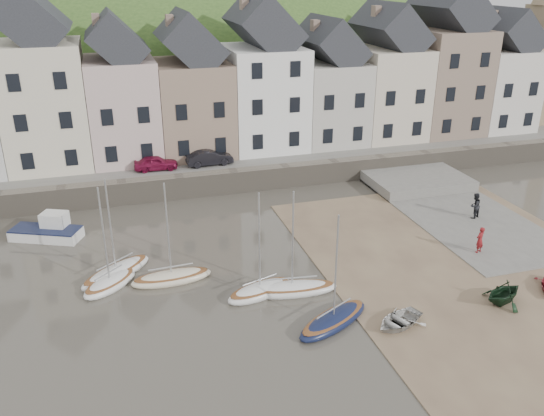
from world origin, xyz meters
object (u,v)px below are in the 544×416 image
object	(u,v)px
rowboat_white	(399,320)
rowboat_green	(504,292)
car_left	(156,163)
person_red	(480,240)
person_dark	(475,206)
sailboat_0	(116,272)
car_right	(209,158)

from	to	relation	value
rowboat_white	rowboat_green	xyz separation A→B (m)	(6.38, 0.26, 0.38)
car_left	person_red	bearing A→B (deg)	-131.57
person_dark	car_left	size ratio (longest dim) A/B	0.54
rowboat_white	person_dark	bearing A→B (deg)	109.92
sailboat_0	car_right	size ratio (longest dim) A/B	1.62
rowboat_white	person_dark	size ratio (longest dim) A/B	1.50
sailboat_0	car_right	world-z (taller)	sailboat_0
person_red	car_left	world-z (taller)	car_left
car_left	car_right	distance (m)	4.43
person_red	car_left	distance (m)	25.47
rowboat_green	car_left	distance (m)	28.08
rowboat_green	sailboat_0	bearing A→B (deg)	-130.34
person_red	car_right	distance (m)	22.49
sailboat_0	person_red	distance (m)	22.52
sailboat_0	car_right	bearing A→B (deg)	59.23
rowboat_green	car_left	size ratio (longest dim) A/B	0.73
rowboat_white	car_left	world-z (taller)	car_left
car_left	car_right	world-z (taller)	car_right
sailboat_0	person_dark	distance (m)	25.18
rowboat_green	person_dark	xyz separation A→B (m)	(5.26, 10.11, 0.33)
car_left	rowboat_white	bearing A→B (deg)	-155.18
person_dark	car_left	xyz separation A→B (m)	(-21.28, 12.90, 1.13)
rowboat_white	rowboat_green	bearing A→B (deg)	70.54
car_right	rowboat_green	bearing A→B (deg)	-156.41
rowboat_green	person_red	world-z (taller)	person_red
person_dark	car_right	xyz separation A→B (m)	(-16.85, 12.90, 1.18)
rowboat_green	rowboat_white	bearing A→B (deg)	-103.43
rowboat_white	rowboat_green	size ratio (longest dim) A/B	1.11
person_red	person_dark	xyz separation A→B (m)	(2.94, 4.74, 0.08)
person_red	person_dark	bearing A→B (deg)	-142.51
person_red	sailboat_0	bearing A→B (deg)	-30.14
person_dark	rowboat_white	bearing A→B (deg)	19.99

